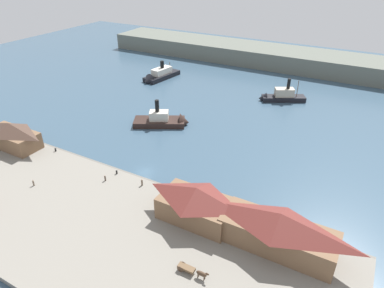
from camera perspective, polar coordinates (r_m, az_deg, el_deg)
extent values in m
plane|color=#385166|center=(90.61, -7.83, -4.65)|extent=(320.00, 320.00, 0.00)
cube|color=gray|center=(77.74, -17.58, -12.15)|extent=(110.00, 36.00, 1.20)
cube|color=#666159|center=(88.03, -9.23, -5.52)|extent=(110.00, 0.80, 1.00)
cube|color=brown|center=(110.38, -27.72, 0.77)|extent=(16.26, 7.33, 4.75)
pyramid|color=#473328|center=(108.85, -28.17, 2.47)|extent=(16.59, 7.70, 2.65)
cube|color=brown|center=(72.54, 0.72, -10.70)|extent=(15.27, 8.68, 4.98)
pyramid|color=maroon|center=(70.06, 0.74, -8.26)|extent=(15.58, 9.11, 2.87)
cube|color=brown|center=(68.48, 14.06, -14.68)|extent=(21.55, 7.95, 5.19)
pyramid|color=maroon|center=(65.78, 14.49, -12.15)|extent=(21.98, 8.35, 2.89)
cube|color=brown|center=(63.84, -0.94, -19.97)|extent=(3.16, 1.21, 0.50)
cylinder|color=#4C3828|center=(64.68, -1.42, -19.44)|extent=(1.20, 0.10, 1.20)
cylinder|color=#4C3828|center=(64.01, -2.01, -20.15)|extent=(1.20, 0.10, 1.20)
ellipsoid|color=#473323|center=(62.73, 1.59, -20.82)|extent=(2.00, 0.70, 0.90)
ellipsoid|color=#473323|center=(62.00, 2.56, -20.86)|extent=(0.70, 0.32, 0.44)
cylinder|color=#473323|center=(63.14, 2.19, -21.24)|extent=(0.16, 0.16, 1.00)
cylinder|color=#473323|center=(62.92, 2.01, -21.49)|extent=(0.16, 0.16, 1.00)
cylinder|color=#473323|center=(63.48, 1.16, -20.84)|extent=(0.16, 0.16, 1.00)
cylinder|color=#473323|center=(63.26, 0.97, -21.09)|extent=(0.16, 0.16, 1.00)
cylinder|color=#4C3D33|center=(86.87, -14.29, -5.58)|extent=(0.39, 0.39, 1.32)
sphere|color=#CCA889|center=(86.43, -14.35, -5.15)|extent=(0.24, 0.24, 0.24)
cylinder|color=#6B5B4C|center=(83.50, -8.35, -6.40)|extent=(0.43, 0.43, 1.48)
sphere|color=#CCA889|center=(82.99, -8.39, -5.92)|extent=(0.27, 0.27, 0.27)
cylinder|color=#6B5B4C|center=(90.95, -24.94, -5.95)|extent=(0.39, 0.39, 1.34)
sphere|color=#CCA889|center=(90.53, -25.05, -5.54)|extent=(0.25, 0.25, 0.25)
cylinder|color=black|center=(88.85, -12.46, -4.61)|extent=(0.44, 0.44, 0.90)
cylinder|color=black|center=(103.57, -21.82, -0.91)|extent=(0.44, 0.44, 0.90)
cube|color=black|center=(158.00, -5.03, 11.24)|extent=(9.09, 19.14, 1.93)
cone|color=black|center=(151.76, -7.40, 10.33)|extent=(6.15, 4.15, 5.71)
cube|color=silver|center=(157.28, -5.07, 12.05)|extent=(5.67, 10.31, 2.73)
cylinder|color=black|center=(156.72, -5.01, 13.10)|extent=(1.69, 1.69, 3.11)
cylinder|color=brown|center=(160.97, -3.73, 12.78)|extent=(0.24, 0.24, 4.15)
cube|color=black|center=(113.89, -5.47, 3.65)|extent=(17.80, 13.74, 1.89)
cone|color=black|center=(113.32, -1.28, 3.65)|extent=(5.47, 6.68, 5.97)
cube|color=beige|center=(112.86, -5.53, 4.75)|extent=(7.22, 6.31, 2.92)
cylinder|color=black|center=(111.51, -5.86, 6.35)|extent=(1.34, 1.34, 3.96)
cube|color=black|center=(137.08, 15.01, 7.37)|extent=(16.49, 11.84, 1.83)
cone|color=black|center=(135.28, 11.66, 7.49)|extent=(4.57, 5.09, 4.21)
cube|color=#B2A893|center=(136.20, 15.15, 8.33)|extent=(7.85, 6.51, 3.09)
cylinder|color=black|center=(135.36, 15.84, 9.66)|extent=(1.24, 1.24, 3.82)
cylinder|color=brown|center=(136.96, 17.23, 8.87)|extent=(0.24, 0.24, 6.32)
cube|color=#60665B|center=(181.30, 13.45, 13.99)|extent=(180.00, 24.00, 8.00)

